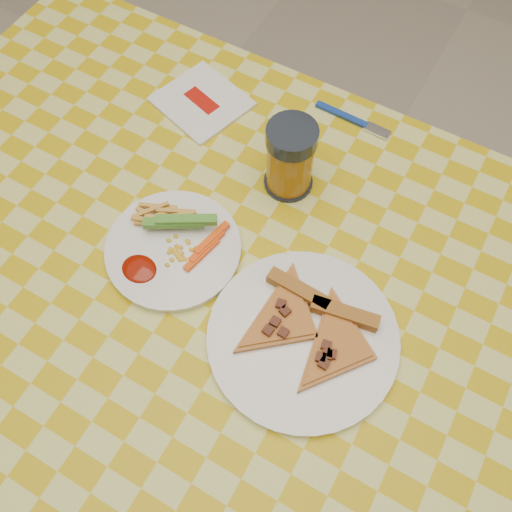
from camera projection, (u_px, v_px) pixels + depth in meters
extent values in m
plane|color=#B9AC95|center=(238.00, 409.00, 1.50)|extent=(8.00, 8.00, 0.00)
cylinder|color=white|center=(118.00, 154.00, 1.45)|extent=(0.06, 0.06, 0.71)
cube|color=brown|center=(224.00, 297.00, 0.85)|extent=(1.20, 0.80, 0.04)
cylinder|color=white|center=(174.00, 250.00, 0.85)|extent=(0.21, 0.21, 0.01)
cylinder|color=white|center=(303.00, 339.00, 0.79)|extent=(0.33, 0.33, 0.01)
cube|color=#1F570D|center=(180.00, 221.00, 0.84)|extent=(0.09, 0.07, 0.02)
cube|color=#F84D0B|center=(207.00, 246.00, 0.84)|extent=(0.06, 0.08, 0.01)
ellipsoid|color=#7D0F02|center=(139.00, 269.00, 0.83)|extent=(0.05, 0.05, 0.01)
cube|color=#AA7726|center=(299.00, 291.00, 0.80)|extent=(0.10, 0.02, 0.02)
cube|color=#AA7726|center=(345.00, 314.00, 0.79)|extent=(0.10, 0.04, 0.02)
cylinder|color=black|center=(288.00, 182.00, 0.92)|extent=(0.08, 0.08, 0.01)
cylinder|color=#995D10|center=(290.00, 163.00, 0.87)|extent=(0.07, 0.07, 0.10)
cylinder|color=black|center=(292.00, 136.00, 0.82)|extent=(0.08, 0.08, 0.03)
cube|color=white|center=(202.00, 102.00, 1.00)|extent=(0.17, 0.17, 0.01)
cube|color=#AD1209|center=(202.00, 100.00, 0.99)|extent=(0.07, 0.05, 0.00)
cube|color=navy|center=(342.00, 114.00, 0.98)|extent=(0.10, 0.01, 0.01)
cube|color=white|center=(377.00, 131.00, 0.96)|extent=(0.04, 0.02, 0.00)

